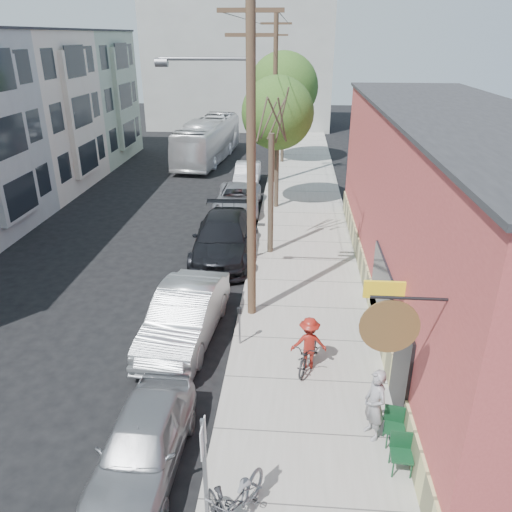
# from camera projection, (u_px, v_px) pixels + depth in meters

# --- Properties ---
(ground) EXTENTS (120.00, 120.00, 0.00)m
(ground) POSITION_uv_depth(u_px,v_px,m) (154.00, 377.00, 13.95)
(ground) COLOR black
(sidewalk) EXTENTS (4.50, 58.00, 0.15)m
(sidewalk) POSITION_uv_depth(u_px,v_px,m) (303.00, 235.00, 23.64)
(sidewalk) COLOR #A5A299
(sidewalk) RESTS_ON ground
(cafe_building) EXTENTS (6.60, 20.20, 6.61)m
(cafe_building) POSITION_uv_depth(u_px,v_px,m) (452.00, 215.00, 16.52)
(cafe_building) COLOR #B34342
(cafe_building) RESTS_ON ground
(end_cap_building) EXTENTS (18.00, 8.00, 12.00)m
(end_cap_building) POSITION_uv_depth(u_px,v_px,m) (240.00, 65.00, 49.92)
(end_cap_building) COLOR #A2A39E
(end_cap_building) RESTS_ON ground
(sign_post) EXTENTS (0.07, 0.45, 2.80)m
(sign_post) POSITION_uv_depth(u_px,v_px,m) (205.00, 470.00, 8.66)
(sign_post) COLOR slate
(sign_post) RESTS_ON sidewalk
(parking_meter_near) EXTENTS (0.14, 0.14, 1.24)m
(parking_meter_near) POSITION_uv_depth(u_px,v_px,m) (240.00, 320.00, 14.85)
(parking_meter_near) COLOR slate
(parking_meter_near) RESTS_ON sidewalk
(parking_meter_far) EXTENTS (0.14, 0.14, 1.24)m
(parking_meter_far) POSITION_uv_depth(u_px,v_px,m) (256.00, 238.00, 20.83)
(parking_meter_far) COLOR slate
(parking_meter_far) RESTS_ON sidewalk
(utility_pole_near) EXTENTS (3.57, 0.28, 10.00)m
(utility_pole_near) POSITION_uv_depth(u_px,v_px,m) (249.00, 158.00, 14.78)
(utility_pole_near) COLOR #503A28
(utility_pole_near) RESTS_ON sidewalk
(utility_pole_far) EXTENTS (1.80, 0.28, 10.00)m
(utility_pole_far) POSITION_uv_depth(u_px,v_px,m) (275.00, 97.00, 29.89)
(utility_pole_far) COLOR #503A28
(utility_pole_far) RESTS_ON sidewalk
(tree_bare) EXTENTS (0.24, 0.24, 5.06)m
(tree_bare) POSITION_uv_depth(u_px,v_px,m) (271.00, 195.00, 20.63)
(tree_bare) COLOR #44392C
(tree_bare) RESTS_ON sidewalk
(tree_leafy_mid) EXTENTS (3.70, 3.70, 6.82)m
(tree_leafy_mid) POSITION_uv_depth(u_px,v_px,m) (278.00, 113.00, 25.34)
(tree_leafy_mid) COLOR #44392C
(tree_leafy_mid) RESTS_ON sidewalk
(tree_leafy_far) EXTENTS (4.86, 4.86, 7.67)m
(tree_leafy_far) POSITION_uv_depth(u_px,v_px,m) (283.00, 87.00, 34.92)
(tree_leafy_far) COLOR #44392C
(tree_leafy_far) RESTS_ON sidewalk
(patio_chair_a) EXTENTS (0.54, 0.54, 0.88)m
(patio_chair_a) POSITION_uv_depth(u_px,v_px,m) (402.00, 455.00, 10.58)
(patio_chair_a) COLOR #10391F
(patio_chair_a) RESTS_ON sidewalk
(patio_chair_b) EXTENTS (0.59, 0.59, 0.88)m
(patio_chair_b) POSITION_uv_depth(u_px,v_px,m) (395.00, 428.00, 11.31)
(patio_chair_b) COLOR #10391F
(patio_chair_b) RESTS_ON sidewalk
(patron_grey) EXTENTS (0.66, 0.78, 1.80)m
(patron_grey) POSITION_uv_depth(u_px,v_px,m) (375.00, 405.00, 11.34)
(patron_grey) COLOR gray
(patron_grey) RESTS_ON sidewalk
(cyclist) EXTENTS (1.05, 0.66, 1.56)m
(cyclist) POSITION_uv_depth(u_px,v_px,m) (309.00, 343.00, 13.82)
(cyclist) COLOR maroon
(cyclist) RESTS_ON sidewalk
(cyclist_bike) EXTENTS (1.05, 1.80, 0.89)m
(cyclist_bike) POSITION_uv_depth(u_px,v_px,m) (308.00, 353.00, 13.96)
(cyclist_bike) COLOR black
(cyclist_bike) RESTS_ON sidewalk
(parked_bike_b) EXTENTS (1.46, 2.17, 1.08)m
(parked_bike_b) POSITION_uv_depth(u_px,v_px,m) (238.00, 504.00, 9.35)
(parked_bike_b) COLOR slate
(parked_bike_b) RESTS_ON sidewalk
(car_0) EXTENTS (1.78, 4.22, 1.42)m
(car_0) POSITION_uv_depth(u_px,v_px,m) (143.00, 442.00, 10.75)
(car_0) COLOR gray
(car_0) RESTS_ON ground
(car_1) EXTENTS (2.17, 5.19, 1.67)m
(car_1) POSITION_uv_depth(u_px,v_px,m) (185.00, 315.00, 15.38)
(car_1) COLOR #AAAEB2
(car_1) RESTS_ON ground
(car_2) EXTENTS (2.64, 6.01, 1.72)m
(car_2) POSITION_uv_depth(u_px,v_px,m) (223.00, 238.00, 21.20)
(car_2) COLOR black
(car_2) RESTS_ON ground
(car_3) EXTENTS (2.48, 5.13, 1.41)m
(car_3) POSITION_uv_depth(u_px,v_px,m) (238.00, 199.00, 26.72)
(car_3) COLOR #97989E
(car_3) RESTS_ON ground
(car_4) EXTENTS (1.58, 4.30, 1.41)m
(car_4) POSITION_uv_depth(u_px,v_px,m) (247.00, 174.00, 31.43)
(car_4) COLOR #9C9EA4
(car_4) RESTS_ON ground
(bus) EXTENTS (3.55, 11.15, 3.05)m
(bus) POSITION_uv_depth(u_px,v_px,m) (208.00, 140.00, 37.43)
(bus) COLOR white
(bus) RESTS_ON ground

